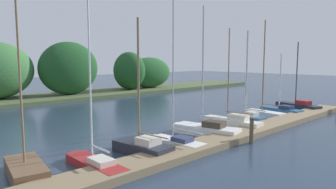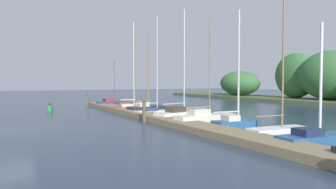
{
  "view_description": "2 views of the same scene",
  "coord_description": "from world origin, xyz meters",
  "px_view_note": "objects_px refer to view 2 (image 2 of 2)",
  "views": [
    {
      "loc": [
        -14.52,
        -0.86,
        4.65
      ],
      "look_at": [
        -2.84,
        11.3,
        2.71
      ],
      "focal_mm": 33.01,
      "sensor_mm": 36.0,
      "label": 1
    },
    {
      "loc": [
        18.96,
        -0.36,
        2.68
      ],
      "look_at": [
        -2.33,
        11.2,
        1.66
      ],
      "focal_mm": 33.18,
      "sensor_mm": 36.0,
      "label": 2
    }
  ],
  "objects_px": {
    "sailboat_8": "(281,129)",
    "mooring_piling_1": "(144,111)",
    "mooring_piling_0": "(88,101)",
    "sailboat_4": "(156,111)",
    "sailboat_6": "(207,118)",
    "channel_buoy_0": "(50,108)",
    "sailboat_5": "(182,113)",
    "sailboat_9": "(317,137)",
    "sailboat_0": "(113,103)",
    "sailboat_1": "(134,104)",
    "sailboat_2": "(132,107)",
    "sailboat_7": "(236,121)",
    "sailboat_3": "(147,108)"
  },
  "relations": [
    {
      "from": "sailboat_6",
      "to": "sailboat_9",
      "type": "distance_m",
      "value": 7.67
    },
    {
      "from": "sailboat_6",
      "to": "sailboat_8",
      "type": "distance_m",
      "value": 5.43
    },
    {
      "from": "sailboat_4",
      "to": "sailboat_6",
      "type": "height_order",
      "value": "sailboat_4"
    },
    {
      "from": "sailboat_2",
      "to": "sailboat_9",
      "type": "height_order",
      "value": "sailboat_2"
    },
    {
      "from": "sailboat_2",
      "to": "mooring_piling_0",
      "type": "height_order",
      "value": "sailboat_2"
    },
    {
      "from": "sailboat_5",
      "to": "sailboat_7",
      "type": "relative_size",
      "value": 1.17
    },
    {
      "from": "sailboat_5",
      "to": "channel_buoy_0",
      "type": "distance_m",
      "value": 13.07
    },
    {
      "from": "channel_buoy_0",
      "to": "sailboat_5",
      "type": "bearing_deg",
      "value": 34.92
    },
    {
      "from": "sailboat_4",
      "to": "mooring_piling_0",
      "type": "xyz_separation_m",
      "value": [
        -11.78,
        -2.45,
        0.27
      ]
    },
    {
      "from": "mooring_piling_0",
      "to": "sailboat_2",
      "type": "bearing_deg",
      "value": 19.44
    },
    {
      "from": "mooring_piling_1",
      "to": "channel_buoy_0",
      "type": "distance_m",
      "value": 11.83
    },
    {
      "from": "sailboat_8",
      "to": "sailboat_9",
      "type": "bearing_deg",
      "value": -95.5
    },
    {
      "from": "sailboat_8",
      "to": "mooring_piling_0",
      "type": "distance_m",
      "value": 23.49
    },
    {
      "from": "sailboat_7",
      "to": "mooring_piling_0",
      "type": "bearing_deg",
      "value": 102.69
    },
    {
      "from": "sailboat_5",
      "to": "mooring_piling_1",
      "type": "distance_m",
      "value": 3.11
    },
    {
      "from": "channel_buoy_0",
      "to": "sailboat_6",
      "type": "bearing_deg",
      "value": 29.28
    },
    {
      "from": "sailboat_3",
      "to": "sailboat_9",
      "type": "xyz_separation_m",
      "value": [
        15.82,
        0.58,
        -0.08
      ]
    },
    {
      "from": "sailboat_0",
      "to": "sailboat_7",
      "type": "distance_m",
      "value": 18.8
    },
    {
      "from": "mooring_piling_0",
      "to": "sailboat_8",
      "type": "bearing_deg",
      "value": 8.96
    },
    {
      "from": "sailboat_1",
      "to": "sailboat_5",
      "type": "height_order",
      "value": "sailboat_5"
    },
    {
      "from": "sailboat_2",
      "to": "sailboat_3",
      "type": "bearing_deg",
      "value": -84.14
    },
    {
      "from": "sailboat_6",
      "to": "mooring_piling_1",
      "type": "xyz_separation_m",
      "value": [
        -2.59,
        -3.21,
        0.33
      ]
    },
    {
      "from": "sailboat_1",
      "to": "sailboat_6",
      "type": "bearing_deg",
      "value": -82.35
    },
    {
      "from": "sailboat_2",
      "to": "sailboat_7",
      "type": "relative_size",
      "value": 1.22
    },
    {
      "from": "sailboat_8",
      "to": "mooring_piling_1",
      "type": "bearing_deg",
      "value": 119.56
    },
    {
      "from": "sailboat_1",
      "to": "sailboat_9",
      "type": "distance_m",
      "value": 21.0
    },
    {
      "from": "sailboat_4",
      "to": "sailboat_1",
      "type": "bearing_deg",
      "value": 76.73
    },
    {
      "from": "sailboat_7",
      "to": "sailboat_8",
      "type": "height_order",
      "value": "sailboat_8"
    },
    {
      "from": "sailboat_8",
      "to": "channel_buoy_0",
      "type": "height_order",
      "value": "sailboat_8"
    },
    {
      "from": "sailboat_6",
      "to": "sailboat_7",
      "type": "distance_m",
      "value": 2.51
    },
    {
      "from": "mooring_piling_0",
      "to": "channel_buoy_0",
      "type": "distance_m",
      "value": 6.17
    },
    {
      "from": "sailboat_8",
      "to": "mooring_piling_1",
      "type": "height_order",
      "value": "sailboat_8"
    },
    {
      "from": "sailboat_0",
      "to": "channel_buoy_0",
      "type": "height_order",
      "value": "sailboat_0"
    },
    {
      "from": "sailboat_1",
      "to": "sailboat_7",
      "type": "distance_m",
      "value": 15.83
    },
    {
      "from": "sailboat_3",
      "to": "sailboat_5",
      "type": "xyz_separation_m",
      "value": [
        5.3,
        0.33,
        -0.02
      ]
    },
    {
      "from": "channel_buoy_0",
      "to": "mooring_piling_1",
      "type": "bearing_deg",
      "value": 21.83
    },
    {
      "from": "sailboat_2",
      "to": "channel_buoy_0",
      "type": "xyz_separation_m",
      "value": [
        -2.66,
        -6.91,
        -0.04
      ]
    },
    {
      "from": "sailboat_0",
      "to": "sailboat_2",
      "type": "relative_size",
      "value": 0.61
    },
    {
      "from": "sailboat_3",
      "to": "sailboat_9",
      "type": "bearing_deg",
      "value": -94.19
    },
    {
      "from": "sailboat_3",
      "to": "sailboat_4",
      "type": "relative_size",
      "value": 0.84
    },
    {
      "from": "sailboat_0",
      "to": "sailboat_1",
      "type": "xyz_separation_m",
      "value": [
        2.94,
        1.25,
        0.05
      ]
    },
    {
      "from": "sailboat_9",
      "to": "mooring_piling_0",
      "type": "height_order",
      "value": "sailboat_9"
    },
    {
      "from": "sailboat_5",
      "to": "mooring_piling_0",
      "type": "relative_size",
      "value": 6.7
    },
    {
      "from": "sailboat_6",
      "to": "sailboat_9",
      "type": "height_order",
      "value": "sailboat_6"
    },
    {
      "from": "sailboat_1",
      "to": "mooring_piling_1",
      "type": "distance_m",
      "value": 11.37
    },
    {
      "from": "sailboat_6",
      "to": "sailboat_7",
      "type": "relative_size",
      "value": 1.0
    },
    {
      "from": "sailboat_1",
      "to": "sailboat_3",
      "type": "distance_m",
      "value": 5.26
    },
    {
      "from": "sailboat_2",
      "to": "sailboat_8",
      "type": "height_order",
      "value": "sailboat_2"
    },
    {
      "from": "sailboat_8",
      "to": "sailboat_4",
      "type": "bearing_deg",
      "value": 100.57
    },
    {
      "from": "sailboat_2",
      "to": "mooring_piling_0",
      "type": "bearing_deg",
      "value": 110.2
    }
  ]
}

